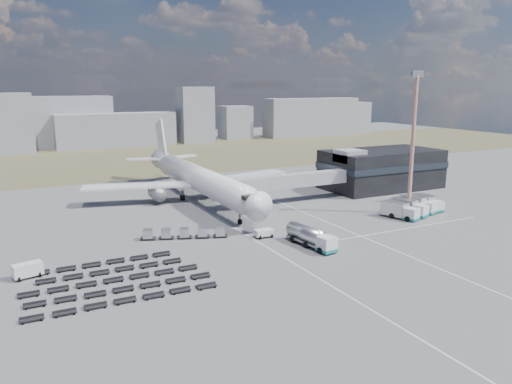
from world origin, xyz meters
name	(u,v)px	position (x,y,z in m)	size (l,w,h in m)	color
ground	(261,236)	(0.00, 0.00, 0.00)	(420.00, 420.00, 0.00)	#565659
grass_strip	(124,158)	(0.00, 110.00, 0.01)	(420.00, 90.00, 0.01)	brown
lane_markings	(299,225)	(9.77, 3.00, 0.01)	(47.12, 110.00, 0.01)	silver
terminal	(381,168)	(47.77, 23.96, 5.25)	(30.40, 16.40, 11.00)	black
jet_bridge	(282,182)	(15.90, 20.42, 5.05)	(30.30, 3.80, 7.05)	#939399
airliner	(197,178)	(0.00, 32.38, 5.29)	(51.59, 64.53, 17.62)	white
skyline	(101,124)	(-0.76, 148.92, 9.91)	(302.89, 25.57, 25.83)	gray
fuel_tanker	(311,237)	(4.71, -8.88, 1.69)	(3.92, 10.68, 3.37)	white
pushback_tug	(264,233)	(0.13, -0.69, 0.73)	(3.26, 1.83, 1.47)	white
utility_van	(28,271)	(-38.29, -2.52, 1.06)	(3.93, 1.78, 2.13)	white
catering_truck	(227,193)	(6.77, 30.77, 1.45)	(3.76, 6.56, 2.83)	white
service_trucks_near	(409,207)	(34.27, -0.69, 1.65)	(11.78, 10.20, 3.03)	white
service_trucks_far	(422,204)	(39.50, 0.93, 1.57)	(6.34, 7.46, 2.88)	white
uld_row	(184,233)	(-12.68, 5.06, 1.00)	(14.81, 6.70, 1.67)	black
baggage_dollies	(114,280)	(-27.88, -9.77, 0.32)	(25.03, 16.50, 0.64)	black
floodlight_mast	(413,144)	(35.42, 0.69, 14.73)	(2.76, 2.27, 29.38)	#A83B1A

